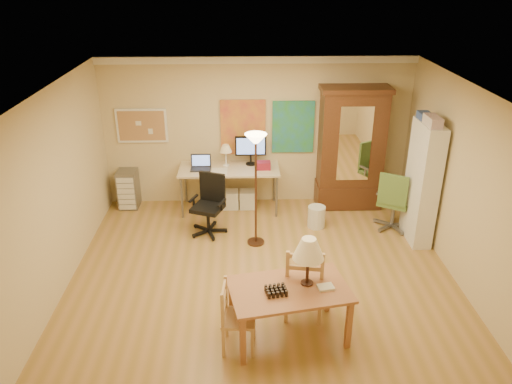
{
  "coord_description": "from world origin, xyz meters",
  "views": [
    {
      "loc": [
        -0.27,
        -6.12,
        4.12
      ],
      "look_at": [
        -0.08,
        0.3,
        1.17
      ],
      "focal_mm": 35.0,
      "sensor_mm": 36.0,
      "label": 1
    }
  ],
  "objects_px": {
    "dining_table": "(296,277)",
    "office_chair_green": "(392,213)",
    "bookshelf": "(422,184)",
    "armoire": "(350,156)",
    "computer_desk": "(231,184)",
    "office_chair_black": "(209,218)"
  },
  "relations": [
    {
      "from": "dining_table",
      "to": "office_chair_green",
      "type": "relative_size",
      "value": 1.44
    },
    {
      "from": "office_chair_green",
      "to": "bookshelf",
      "type": "height_order",
      "value": "bookshelf"
    },
    {
      "from": "armoire",
      "to": "bookshelf",
      "type": "distance_m",
      "value": 1.55
    },
    {
      "from": "office_chair_green",
      "to": "armoire",
      "type": "bearing_deg",
      "value": 121.53
    },
    {
      "from": "dining_table",
      "to": "armoire",
      "type": "height_order",
      "value": "armoire"
    },
    {
      "from": "computer_desk",
      "to": "office_chair_black",
      "type": "relative_size",
      "value": 1.76
    },
    {
      "from": "dining_table",
      "to": "office_chair_black",
      "type": "xyz_separation_m",
      "value": [
        -1.17,
        2.58,
        -0.55
      ]
    },
    {
      "from": "dining_table",
      "to": "armoire",
      "type": "bearing_deg",
      "value": 69.33
    },
    {
      "from": "office_chair_black",
      "to": "bookshelf",
      "type": "relative_size",
      "value": 0.51
    },
    {
      "from": "office_chair_black",
      "to": "armoire",
      "type": "distance_m",
      "value": 2.78
    },
    {
      "from": "office_chair_green",
      "to": "dining_table",
      "type": "bearing_deg",
      "value": -126.28
    },
    {
      "from": "office_chair_black",
      "to": "dining_table",
      "type": "bearing_deg",
      "value": -65.58
    },
    {
      "from": "office_chair_black",
      "to": "office_chair_green",
      "type": "height_order",
      "value": "office_chair_green"
    },
    {
      "from": "bookshelf",
      "to": "armoire",
      "type": "bearing_deg",
      "value": 124.37
    },
    {
      "from": "armoire",
      "to": "dining_table",
      "type": "bearing_deg",
      "value": -110.67
    },
    {
      "from": "computer_desk",
      "to": "bookshelf",
      "type": "relative_size",
      "value": 0.91
    },
    {
      "from": "office_chair_green",
      "to": "bookshelf",
      "type": "relative_size",
      "value": 0.54
    },
    {
      "from": "armoire",
      "to": "office_chair_black",
      "type": "bearing_deg",
      "value": -158.74
    },
    {
      "from": "dining_table",
      "to": "armoire",
      "type": "xyz_separation_m",
      "value": [
        1.34,
        3.55,
        0.15
      ]
    },
    {
      "from": "office_chair_green",
      "to": "office_chair_black",
      "type": "bearing_deg",
      "value": -179.32
    },
    {
      "from": "office_chair_black",
      "to": "office_chair_green",
      "type": "relative_size",
      "value": 0.96
    },
    {
      "from": "office_chair_black",
      "to": "armoire",
      "type": "relative_size",
      "value": 0.45
    }
  ]
}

